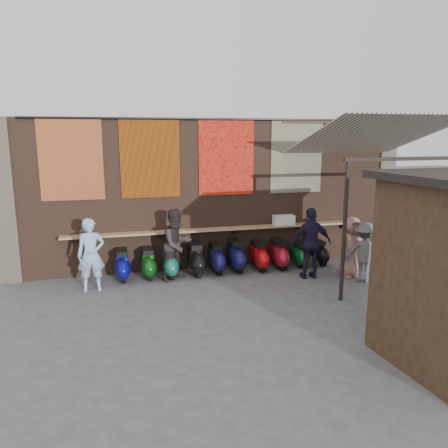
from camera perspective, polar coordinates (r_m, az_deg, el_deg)
name	(u,v)px	position (r m, az deg, el deg)	size (l,w,h in m)	color
ground	(242,299)	(9.86, 2.34, -9.77)	(70.00, 70.00, 0.00)	#474749
brick_wall	(214,194)	(11.89, -1.35, 3.93)	(10.00, 0.40, 4.00)	brown
pier_left	(5,201)	(11.86, -26.65, 2.67)	(0.50, 0.50, 4.00)	#4C4238
pier_right	(382,188)	(14.01, 19.90, 4.41)	(0.50, 0.50, 4.00)	#4C4238
eating_counter	(217,229)	(11.70, -0.92, -0.68)	(8.00, 0.32, 0.05)	#9E7A51
shelf_box	(284,220)	(12.21, 7.81, 0.51)	(0.56, 0.31, 0.27)	white
tapestry_redgold	(71,159)	(11.31, -19.34, 7.97)	(1.50, 0.02, 2.00)	maroon
tapestry_sun	(150,158)	(11.32, -9.62, 8.46)	(1.50, 0.02, 2.00)	#CF560C
tapestry_orange	(226,157)	(11.66, 0.33, 8.71)	(1.50, 0.02, 2.00)	red
tapestry_multi	(297,156)	(12.32, 9.46, 8.72)	(1.50, 0.02, 2.00)	#256F88
hang_rail	(215,119)	(11.57, -1.13, 13.54)	(0.06, 0.06, 9.50)	black
scooter_stool_0	(123,265)	(11.28, -13.10, -5.25)	(0.36, 0.80, 0.76)	#0B0B7E
scooter_stool_1	(148,263)	(11.31, -9.85, -5.09)	(0.35, 0.79, 0.75)	#0E4811
scooter_stool_2	(170,263)	(11.29, -7.06, -5.06)	(0.35, 0.78, 0.74)	#1C705B
scooter_stool_3	(196,259)	(11.40, -3.71, -4.61)	(0.39, 0.86, 0.82)	black
scooter_stool_4	(217,258)	(11.57, -0.98, -4.50)	(0.36, 0.80, 0.76)	#191751
scooter_stool_5	(236,256)	(11.71, 1.57, -4.15)	(0.39, 0.86, 0.82)	#131348
scooter_stool_6	(259,256)	(11.84, 4.60, -4.14)	(0.36, 0.81, 0.77)	#B60E0F
scooter_stool_7	(279,254)	(12.03, 7.14, -3.91)	(0.37, 0.82, 0.78)	maroon
scooter_stool_8	(298,254)	(12.28, 9.70, -3.92)	(0.32, 0.71, 0.67)	#0C582A
scooter_stool_9	(319,253)	(12.57, 12.32, -3.66)	(0.32, 0.71, 0.67)	black
diner_left	(91,255)	(10.59, -16.98, -3.87)	(0.62, 0.41, 1.71)	#9CB8E4
diner_right	(177,244)	(10.95, -6.16, -2.68)	(0.88, 0.68, 1.80)	#2F2427
shopper_navy	(311,243)	(11.20, 11.28, -2.49)	(1.06, 0.44, 1.81)	black
shopper_grey	(364,252)	(11.31, 17.88, -3.52)	(0.97, 0.56, 1.50)	#525256
shopper_tan	(351,247)	(11.59, 16.22, -2.88)	(0.76, 0.50, 1.56)	#9D6C64
stall_sign	(436,221)	(8.49, 25.94, 0.37)	(1.20, 0.04, 0.50)	gold
stall_shelf	(430,278)	(8.73, 25.33, -6.39)	(2.23, 0.10, 0.06)	#473321
awning_canvas	(369,136)	(11.48, 18.40, 10.83)	(3.20, 3.40, 0.03)	beige
awning_ledger	(338,121)	(12.85, 14.61, 12.86)	(3.30, 0.08, 0.12)	#33261C
awning_header	(407,159)	(10.26, 22.77, 7.86)	(3.00, 0.08, 0.08)	black
awning_post_left	(344,232)	(9.69, 15.44, -0.98)	(0.09, 0.09, 3.10)	black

